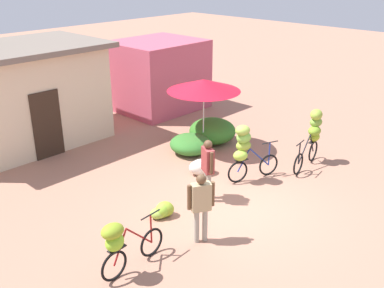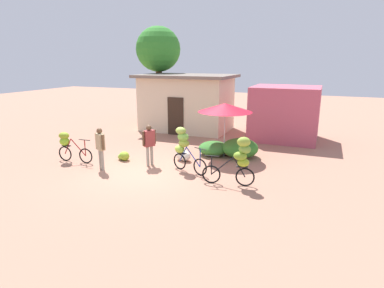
% 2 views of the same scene
% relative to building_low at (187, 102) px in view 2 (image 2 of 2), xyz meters
% --- Properties ---
extents(ground_plane, '(60.00, 60.00, 0.00)m').
position_rel_building_low_xyz_m(ground_plane, '(1.50, -7.28, -1.57)').
color(ground_plane, '#A6725C').
extents(building_low, '(5.24, 3.48, 3.11)m').
position_rel_building_low_xyz_m(building_low, '(0.00, 0.00, 0.00)').
color(building_low, beige).
rests_on(building_low, ground).
extents(shop_pink, '(3.20, 2.80, 2.64)m').
position_rel_building_low_xyz_m(shop_pink, '(5.44, -0.31, -0.25)').
color(shop_pink, '#BC4F65').
rests_on(shop_pink, ground).
extents(tree_behind_building, '(2.73, 2.73, 5.90)m').
position_rel_building_low_xyz_m(tree_behind_building, '(-2.54, 1.52, 2.89)').
color(tree_behind_building, brown).
rests_on(tree_behind_building, ground).
extents(hedge_bush_front_left, '(1.26, 1.28, 0.58)m').
position_rel_building_low_xyz_m(hedge_bush_front_left, '(3.08, -4.36, -1.29)').
color(hedge_bush_front_left, '#35782E').
rests_on(hedge_bush_front_left, ground).
extents(hedge_bush_front_right, '(1.49, 1.48, 0.77)m').
position_rel_building_low_xyz_m(hedge_bush_front_right, '(4.19, -4.25, -1.19)').
color(hedge_bush_front_right, '#337726').
rests_on(hedge_bush_front_right, ground).
extents(market_umbrella, '(2.20, 2.20, 2.22)m').
position_rel_building_low_xyz_m(market_umbrella, '(3.57, -4.43, 0.47)').
color(market_umbrella, beige).
rests_on(market_umbrella, ground).
extents(bicycle_leftmost, '(1.56, 0.42, 1.17)m').
position_rel_building_low_xyz_m(bicycle_leftmost, '(-1.89, -7.38, -0.85)').
color(bicycle_leftmost, black).
rests_on(bicycle_leftmost, ground).
extents(bicycle_near_pile, '(1.51, 0.67, 1.59)m').
position_rel_building_low_xyz_m(bicycle_near_pile, '(2.73, -6.66, -0.62)').
color(bicycle_near_pile, black).
rests_on(bicycle_near_pile, ground).
extents(bicycle_center_loaded, '(1.68, 0.45, 1.60)m').
position_rel_building_low_xyz_m(bicycle_center_loaded, '(4.94, -7.37, -0.62)').
color(bicycle_center_loaded, black).
rests_on(bicycle_center_loaded, ground).
extents(banana_pile_on_ground, '(0.68, 0.54, 0.36)m').
position_rel_building_low_xyz_m(banana_pile_on_ground, '(0.01, -6.43, -1.41)').
color(banana_pile_on_ground, '#86A52A').
rests_on(banana_pile_on_ground, ground).
extents(produce_sack, '(0.82, 0.70, 0.44)m').
position_rel_building_low_xyz_m(produce_sack, '(2.23, -5.57, -1.35)').
color(produce_sack, silver).
rests_on(produce_sack, ground).
extents(person_vendor, '(0.52, 0.37, 1.55)m').
position_rel_building_low_xyz_m(person_vendor, '(-0.09, -7.70, -0.63)').
color(person_vendor, gray).
rests_on(person_vendor, ground).
extents(person_bystander, '(0.36, 0.52, 1.57)m').
position_rel_building_low_xyz_m(person_bystander, '(1.31, -6.63, -0.62)').
color(person_bystander, gray).
rests_on(person_bystander, ground).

